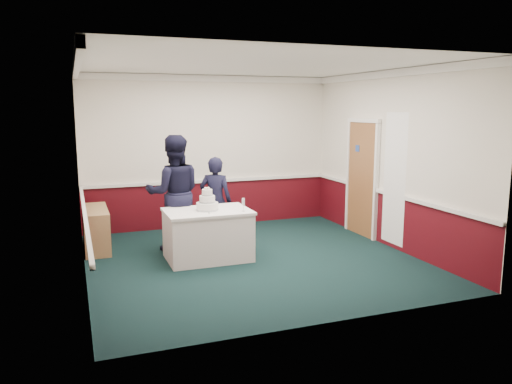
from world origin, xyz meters
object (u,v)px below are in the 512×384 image
object	(u,v)px
cake_table	(208,234)
champagne_flute	(243,203)
cake_knife	(209,213)
wedding_cake	(207,203)
sideboard	(96,229)
person_woman	(216,201)
person_man	(174,193)

from	to	relation	value
cake_table	champagne_flute	xyz separation A→B (m)	(0.50, -0.28, 0.53)
cake_table	cake_knife	distance (m)	0.44
wedding_cake	sideboard	bearing A→B (deg)	143.69
person_woman	person_man	bearing A→B (deg)	34.93
champagne_flute	person_man	bearing A→B (deg)	131.13
sideboard	person_woman	size ratio (longest dim) A/B	0.78
wedding_cake	person_woman	xyz separation A→B (m)	(0.35, 0.78, -0.13)
sideboard	champagne_flute	bearing A→B (deg)	-34.76
cake_knife	person_man	distance (m)	1.00
cake_knife	wedding_cake	bearing A→B (deg)	93.48
cake_table	cake_knife	world-z (taller)	cake_knife
cake_knife	person_woman	world-z (taller)	person_woman
champagne_flute	person_woman	world-z (taller)	person_woman
cake_table	person_woman	distance (m)	0.94
cake_table	champagne_flute	size ratio (longest dim) A/B	6.44
cake_knife	person_man	bearing A→B (deg)	122.58
champagne_flute	wedding_cake	bearing A→B (deg)	150.75
wedding_cake	champagne_flute	world-z (taller)	wedding_cake
champagne_flute	cake_knife	bearing A→B (deg)	171.42
cake_table	person_woman	world-z (taller)	person_woman
sideboard	cake_table	bearing A→B (deg)	-36.31
sideboard	wedding_cake	world-z (taller)	wedding_cake
sideboard	cake_knife	world-z (taller)	cake_knife
wedding_cake	cake_knife	size ratio (longest dim) A/B	1.65
sideboard	cake_table	size ratio (longest dim) A/B	0.91
cake_table	person_man	xyz separation A→B (m)	(-0.38, 0.72, 0.57)
sideboard	champagne_flute	world-z (taller)	champagne_flute
sideboard	champagne_flute	size ratio (longest dim) A/B	5.85
sideboard	cake_table	distance (m)	2.02
person_man	person_woman	distance (m)	0.76
person_woman	champagne_flute	bearing A→B (deg)	128.06
cake_table	wedding_cake	distance (m)	0.50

